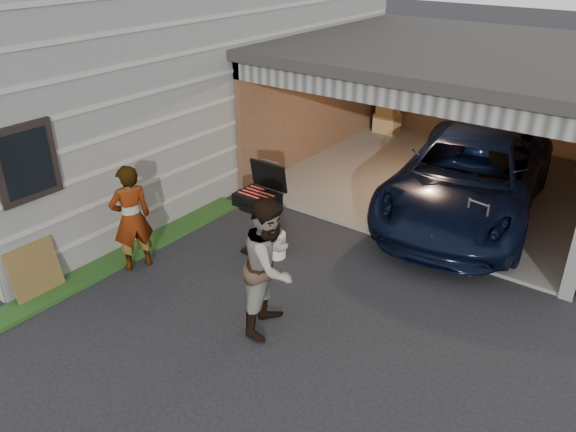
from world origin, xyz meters
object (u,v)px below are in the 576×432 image
at_px(woman, 131,218).
at_px(hand_truck, 469,255).
at_px(plywood_panel, 35,271).
at_px(propane_tank, 277,245).
at_px(man, 271,265).
at_px(bbq_grill, 259,202).
at_px(minivan, 468,181).

xyz_separation_m(woman, hand_truck, (4.27, 3.15, -0.65)).
bearing_deg(plywood_panel, hand_truck, 43.31).
xyz_separation_m(woman, propane_tank, (1.62, 1.58, -0.65)).
bearing_deg(man, bbq_grill, 29.01).
distance_m(bbq_grill, plywood_panel, 3.50).
bearing_deg(propane_tank, woman, -135.56).
bearing_deg(hand_truck, woman, -133.86).
height_order(bbq_grill, propane_tank, bbq_grill).
xyz_separation_m(minivan, propane_tank, (-1.92, -3.28, -0.51)).
height_order(man, bbq_grill, man).
bearing_deg(plywood_panel, propane_tank, 54.10).
distance_m(woman, plywood_panel, 1.56).
height_order(minivan, man, man).
height_order(minivan, hand_truck, minivan).
xyz_separation_m(woman, man, (2.66, 0.11, 0.08)).
height_order(propane_tank, hand_truck, hand_truck).
xyz_separation_m(propane_tank, plywood_panel, (-2.15, -2.98, 0.19)).
relative_size(bbq_grill, plywood_panel, 1.83).
height_order(man, plywood_panel, man).
distance_m(man, propane_tank, 1.95).
relative_size(bbq_grill, propane_tank, 3.44).
xyz_separation_m(minivan, woman, (-3.54, -4.87, 0.14)).
distance_m(bbq_grill, hand_truck, 3.47).
bearing_deg(bbq_grill, propane_tank, 1.73).
relative_size(woman, man, 0.92).
xyz_separation_m(minivan, hand_truck, (0.74, -1.72, -0.51)).
bearing_deg(minivan, bbq_grill, -132.93).
distance_m(propane_tank, plywood_panel, 3.68).
xyz_separation_m(woman, bbq_grill, (1.26, 1.57, 0.03)).
relative_size(propane_tank, plywood_panel, 0.53).
distance_m(bbq_grill, propane_tank, 0.77).
relative_size(man, plywood_panel, 2.29).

